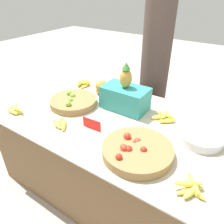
{
  "coord_description": "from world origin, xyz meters",
  "views": [
    {
      "loc": [
        0.8,
        -1.19,
        1.61
      ],
      "look_at": [
        0.0,
        0.0,
        0.75
      ],
      "focal_mm": 35.0,
      "sensor_mm": 36.0,
      "label": 1
    }
  ],
  "objects_px": {
    "vendor_person": "(154,75)",
    "lime_bowl": "(73,101)",
    "price_sign": "(92,124)",
    "metal_bowl": "(201,137)",
    "produce_crate": "(125,96)",
    "tomato_basket": "(137,150)"
  },
  "relations": [
    {
      "from": "metal_bowl",
      "to": "price_sign",
      "type": "bearing_deg",
      "value": -156.48
    },
    {
      "from": "price_sign",
      "to": "vendor_person",
      "type": "distance_m",
      "value": 1.02
    },
    {
      "from": "lime_bowl",
      "to": "price_sign",
      "type": "relative_size",
      "value": 2.64
    },
    {
      "from": "lime_bowl",
      "to": "metal_bowl",
      "type": "xyz_separation_m",
      "value": [
        1.04,
        0.1,
        0.0
      ]
    },
    {
      "from": "vendor_person",
      "to": "lime_bowl",
      "type": "bearing_deg",
      "value": -113.97
    },
    {
      "from": "lime_bowl",
      "to": "tomato_basket",
      "type": "distance_m",
      "value": 0.8
    },
    {
      "from": "metal_bowl",
      "to": "produce_crate",
      "type": "xyz_separation_m",
      "value": [
        -0.64,
        0.09,
        0.08
      ]
    },
    {
      "from": "tomato_basket",
      "to": "vendor_person",
      "type": "distance_m",
      "value": 1.15
    },
    {
      "from": "lime_bowl",
      "to": "vendor_person",
      "type": "bearing_deg",
      "value": 66.03
    },
    {
      "from": "lime_bowl",
      "to": "price_sign",
      "type": "bearing_deg",
      "value": -28.66
    },
    {
      "from": "price_sign",
      "to": "vendor_person",
      "type": "relative_size",
      "value": 0.09
    },
    {
      "from": "metal_bowl",
      "to": "vendor_person",
      "type": "distance_m",
      "value": 0.99
    },
    {
      "from": "vendor_person",
      "to": "metal_bowl",
      "type": "bearing_deg",
      "value": -47.13
    },
    {
      "from": "tomato_basket",
      "to": "metal_bowl",
      "type": "relative_size",
      "value": 1.46
    },
    {
      "from": "lime_bowl",
      "to": "price_sign",
      "type": "height_order",
      "value": "lime_bowl"
    },
    {
      "from": "metal_bowl",
      "to": "price_sign",
      "type": "xyz_separation_m",
      "value": [
        -0.68,
        -0.3,
        0.01
      ]
    },
    {
      "from": "produce_crate",
      "to": "vendor_person",
      "type": "bearing_deg",
      "value": 92.92
    },
    {
      "from": "lime_bowl",
      "to": "produce_crate",
      "type": "xyz_separation_m",
      "value": [
        0.4,
        0.19,
        0.08
      ]
    },
    {
      "from": "price_sign",
      "to": "tomato_basket",
      "type": "bearing_deg",
      "value": -11.12
    },
    {
      "from": "tomato_basket",
      "to": "metal_bowl",
      "type": "bearing_deg",
      "value": 51.21
    },
    {
      "from": "metal_bowl",
      "to": "price_sign",
      "type": "relative_size",
      "value": 1.96
    },
    {
      "from": "lime_bowl",
      "to": "metal_bowl",
      "type": "height_order",
      "value": "lime_bowl"
    }
  ]
}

